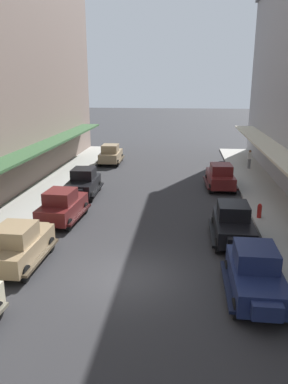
# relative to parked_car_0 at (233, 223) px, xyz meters

# --- Properties ---
(ground_plane) EXTENTS (200.00, 200.00, 0.00)m
(ground_plane) POSITION_rel_parked_car_0_xyz_m (-4.52, -4.15, -0.94)
(ground_plane) COLOR #2D2D30
(parked_car_0) EXTENTS (2.15, 4.26, 1.84)m
(parked_car_0) POSITION_rel_parked_car_0_xyz_m (0.00, 0.00, 0.00)
(parked_car_0) COLOR black
(parked_car_0) RESTS_ON ground
(parked_car_1) EXTENTS (2.31, 4.32, 1.84)m
(parked_car_1) POSITION_rel_parked_car_0_xyz_m (0.18, 9.46, 0.00)
(parked_car_1) COLOR #591919
(parked_car_1) RESTS_ON ground
(parked_car_2) EXTENTS (2.25, 4.30, 1.84)m
(parked_car_2) POSITION_rel_parked_car_0_xyz_m (-9.20, 6.68, 0.00)
(parked_car_2) COLOR black
(parked_car_2) RESTS_ON ground
(parked_car_3) EXTENTS (2.17, 4.27, 1.84)m
(parked_car_3) POSITION_rel_parked_car_0_xyz_m (-9.21, -3.52, 0.00)
(parked_car_3) COLOR #997F5B
(parked_car_3) RESTS_ON ground
(parked_car_4) EXTENTS (2.22, 4.29, 1.84)m
(parked_car_4) POSITION_rel_parked_car_0_xyz_m (-9.37, 17.13, 0.00)
(parked_car_4) COLOR #997F5B
(parked_car_4) RESTS_ON ground
(parked_car_5) EXTENTS (2.16, 4.27, 1.84)m
(parked_car_5) POSITION_rel_parked_car_0_xyz_m (0.23, -4.94, 0.00)
(parked_car_5) COLOR #19234C
(parked_car_5) RESTS_ON ground
(parked_car_6) EXTENTS (2.31, 4.32, 1.84)m
(parked_car_6) POSITION_rel_parked_car_0_xyz_m (-9.03, 1.73, 0.00)
(parked_car_6) COLOR #591919
(parked_car_6) RESTS_ON ground
(fire_hydrant) EXTENTS (0.24, 0.24, 0.82)m
(fire_hydrant) POSITION_rel_parked_car_0_xyz_m (1.83, 3.10, -0.38)
(fire_hydrant) COLOR #B21E19
(fire_hydrant) RESTS_ON sidewalk_right
(pedestrian_1) EXTENTS (0.36, 0.24, 1.64)m
(pedestrian_1) POSITION_rel_parked_car_0_xyz_m (3.20, 15.77, 0.05)
(pedestrian_1) COLOR slate
(pedestrian_1) RESTS_ON sidewalk_right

